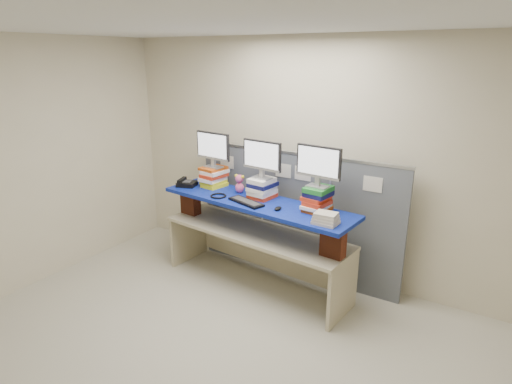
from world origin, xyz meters
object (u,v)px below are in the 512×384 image
Objects in this scene: desk at (256,242)px; desk_phone at (186,183)px; blue_board at (256,202)px; monitor_center at (262,157)px; keyboard at (246,202)px; monitor_right at (318,164)px; monitor_left at (213,148)px.

desk is 8.63× the size of desk_phone.
monitor_center is at bearing 93.97° from blue_board.
blue_board is at bearing -86.03° from monitor_center.
keyboard reaches higher than desk.
monitor_right is at bearing -17.58° from desk_phone.
desk is at bearing -9.14° from monitor_left.
keyboard is (0.67, -0.32, -0.47)m from monitor_left.
desk is 4.69× the size of monitor_left.
monitor_right reaches higher than keyboard.
blue_board is 4.73× the size of monitor_right.
monitor_center is at bearing 180.00° from monitor_right.
monitor_left reaches higher than blue_board.
monitor_left is at bearing 10.78° from desk_phone.
monitor_left is 0.73m from monitor_center.
monitor_center reaches higher than keyboard.
monitor_right is at bearing 9.70° from blue_board.
desk_phone is (-0.97, 0.15, 0.02)m from keyboard.
keyboard is at bearing -19.60° from monitor_left.
monitor_right is at bearing -0.00° from monitor_left.
desk_phone is (-0.30, -0.17, -0.45)m from monitor_left.
desk is 0.53m from keyboard.
desk_phone is at bearing -175.66° from desk.
desk is 4.69× the size of monitor_center.
desk_phone reaches higher than desk.
blue_board is at bearing 87.26° from keyboard.
monitor_right is (0.70, 0.05, 1.00)m from desk.
desk is at bearing -19.77° from desk_phone.
monitor_right is (0.70, 0.05, 0.52)m from blue_board.
blue_board is at bearing -19.77° from desk_phone.
monitor_center is at bearing 93.97° from desk.
blue_board is 0.50m from monitor_center.
monitor_center is 1.12m from desk_phone.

